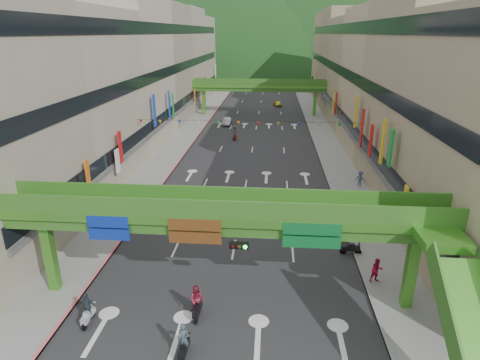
{
  "coord_description": "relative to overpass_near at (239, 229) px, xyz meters",
  "views": [
    {
      "loc": [
        2.62,
        -14.9,
        15.69
      ],
      "look_at": [
        0.0,
        18.0,
        3.5
      ],
      "focal_mm": 30.0,
      "sensor_mm": 36.0,
      "label": 1
    }
  ],
  "objects": [
    {
      "name": "sidewalk_right",
      "position": [
        10.07,
        44.62,
        -5.13
      ],
      "size": [
        4.0,
        140.0,
        0.15
      ],
      "primitive_type": "cube",
      "color": "gray",
      "rests_on": "ground"
    },
    {
      "name": "parked_scooter_row",
      "position": [
        7.87,
        11.0,
        -4.68
      ],
      "size": [
        1.6,
        9.35,
        1.08
      ],
      "color": "black",
      "rests_on": "ground"
    },
    {
      "name": "car_yellow",
      "position": [
        2.92,
        70.59,
        -4.58
      ],
      "size": [
        2.0,
        3.86,
        1.25
      ],
      "primitive_type": "imported",
      "rotation": [
        0.0,
        0.0,
        0.15
      ],
      "color": "gold",
      "rests_on": "ground"
    },
    {
      "name": "pedestrian_red",
      "position": [
        8.87,
        2.97,
        -4.35
      ],
      "size": [
        0.97,
        0.84,
        1.7
      ],
      "primitive_type": "imported",
      "rotation": [
        0.0,
        0.0,
        0.26
      ],
      "color": "#AF0B34",
      "rests_on": "ground"
    },
    {
      "name": "curb_left",
      "position": [
        -10.03,
        44.62,
        -5.12
      ],
      "size": [
        0.2,
        140.0,
        0.18
      ],
      "primitive_type": "cube",
      "color": "#CC5959",
      "rests_on": "ground"
    },
    {
      "name": "scooter_rider_mid",
      "position": [
        -2.32,
        -1.28,
        -4.11
      ],
      "size": [
        0.88,
        1.6,
        2.12
      ],
      "color": "black",
      "rests_on": "ground"
    },
    {
      "name": "scooter_rider_left",
      "position": [
        -8.43,
        -2.32,
        -4.19
      ],
      "size": [
        0.99,
        1.6,
        2.03
      ],
      "color": "#A2A1A9",
      "rests_on": "ground"
    },
    {
      "name": "pedestrian_dark",
      "position": [
        8.87,
        14.6,
        -4.43
      ],
      "size": [
        0.97,
        0.79,
        1.54
      ],
      "primitive_type": "imported",
      "rotation": [
        0.0,
        0.0,
        -0.55
      ],
      "color": "black",
      "rests_on": "ground"
    },
    {
      "name": "scooter_rider_near",
      "position": [
        -2.45,
        -4.38,
        -4.27
      ],
      "size": [
        0.62,
        1.6,
        2.02
      ],
      "color": "black",
      "rests_on": "ground"
    },
    {
      "name": "hill_right",
      "position": [
        24.07,
        174.62,
        -5.21
      ],
      "size": [
        208.0,
        176.0,
        128.0
      ],
      "primitive_type": "ellipsoid",
      "color": "#1C4419",
      "rests_on": "ground"
    },
    {
      "name": "overpass_near",
      "position": [
        0.0,
        0.0,
        0.0
      ],
      "size": [
        28.0,
        12.27,
        7.1
      ],
      "color": "#4C9E2D",
      "rests_on": "ground"
    },
    {
      "name": "scooter_rider_far",
      "position": [
        -3.93,
        39.91,
        -4.08
      ],
      "size": [
        1.02,
        1.58,
        2.21
      ],
      "color": "#891400",
      "rests_on": "ground"
    },
    {
      "name": "pedestrian_blue",
      "position": [
        11.27,
        20.65,
        -4.33
      ],
      "size": [
        0.96,
        0.82,
        1.75
      ],
      "primitive_type": "imported",
      "rotation": [
        0.0,
        0.0,
        2.71
      ],
      "color": "#37455C",
      "rests_on": "ground"
    },
    {
      "name": "building_row_right",
      "position": [
        18.0,
        44.62,
        4.25
      ],
      "size": [
        12.8,
        95.0,
        19.0
      ],
      "color": "gray",
      "rests_on": "ground"
    },
    {
      "name": "building_row_left",
      "position": [
        -19.86,
        44.62,
        4.25
      ],
      "size": [
        12.8,
        95.0,
        19.0
      ],
      "color": "#9E937F",
      "rests_on": "ground"
    },
    {
      "name": "sidewalk_left",
      "position": [
        -11.93,
        44.62,
        -5.13
      ],
      "size": [
        4.0,
        140.0,
        0.15
      ],
      "primitive_type": "cube",
      "color": "gray",
      "rests_on": "ground"
    },
    {
      "name": "curb_right",
      "position": [
        8.17,
        44.62,
        -5.12
      ],
      "size": [
        0.2,
        140.0,
        0.18
      ],
      "primitive_type": "cube",
      "color": "gray",
      "rests_on": "ground"
    },
    {
      "name": "bunting_string",
      "position": [
        -0.93,
        24.62,
        0.75
      ],
      "size": [
        26.0,
        0.36,
        0.47
      ],
      "color": "black",
      "rests_on": "ground"
    },
    {
      "name": "hill_left",
      "position": [
        -15.93,
        154.62,
        -5.21
      ],
      "size": [
        168.0,
        140.0,
        112.0
      ],
      "primitive_type": "ellipsoid",
      "color": "#1C4419",
      "rests_on": "ground"
    },
    {
      "name": "car_silver",
      "position": [
        -6.23,
        50.53,
        -4.55
      ],
      "size": [
        1.48,
        4.03,
        1.32
      ],
      "primitive_type": "imported",
      "rotation": [
        0.0,
        0.0,
        0.02
      ],
      "color": "#9D9FA6",
      "rests_on": "ground"
    },
    {
      "name": "overpass_far",
      "position": [
        -0.93,
        59.62,
        0.2
      ],
      "size": [
        28.0,
        2.2,
        7.1
      ],
      "color": "#4C9E2D",
      "rests_on": "ground"
    },
    {
      "name": "road_slab",
      "position": [
        -0.93,
        44.62,
        -5.2
      ],
      "size": [
        18.0,
        140.0,
        0.02
      ],
      "primitive_type": "cube",
      "color": "#28282B",
      "rests_on": "ground"
    }
  ]
}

